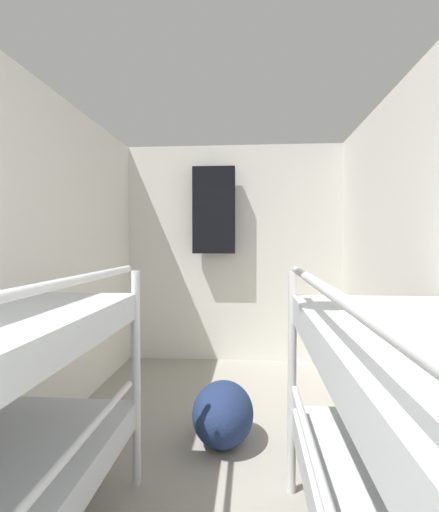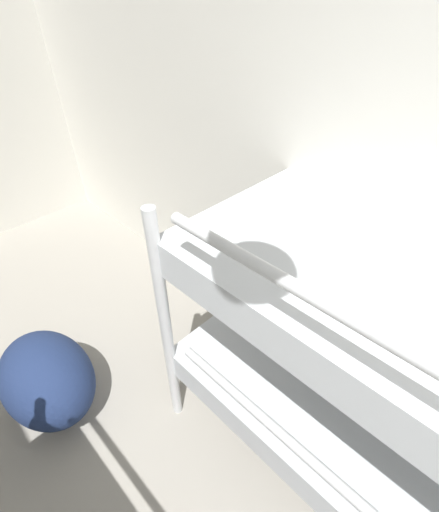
# 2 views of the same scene
# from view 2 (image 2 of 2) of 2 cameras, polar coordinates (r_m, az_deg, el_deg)

# --- Properties ---
(wall_right) EXTENTS (0.06, 4.85, 2.31)m
(wall_right) POSITION_cam_2_polar(r_m,az_deg,el_deg) (1.47, 17.19, 17.64)
(wall_right) COLOR silver
(wall_right) RESTS_ON ground_plane
(duffel_bag) EXTENTS (0.39, 0.54, 0.39)m
(duffel_bag) POSITION_cam_2_polar(r_m,az_deg,el_deg) (1.88, -26.75, -17.71)
(duffel_bag) COLOR navy
(duffel_bag) RESTS_ON ground_plane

